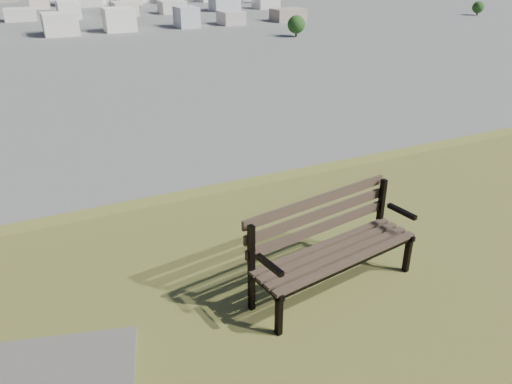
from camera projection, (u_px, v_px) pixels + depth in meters
park_bench at (330, 240)px, 5.29m from camera, size 1.99×0.93×1.00m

